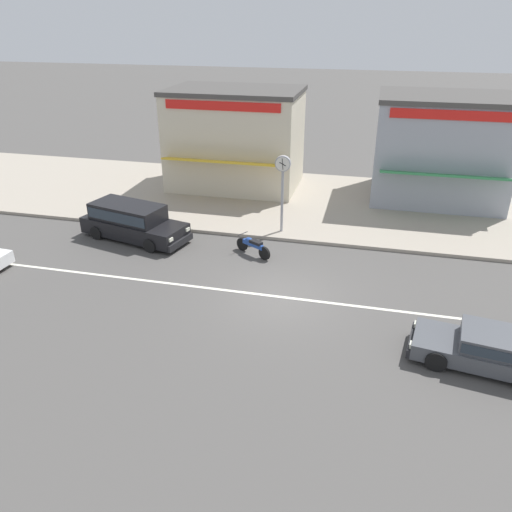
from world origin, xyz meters
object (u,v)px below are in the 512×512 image
hatchback_dark_grey_2 (489,348)px  street_clock (283,175)px  shopfront_mid_block (236,138)px  motorcycle_0 (253,245)px  shopfront_corner_warung (440,148)px  minivan_black_1 (132,220)px

hatchback_dark_grey_2 → street_clock: size_ratio=1.18×
street_clock → shopfront_mid_block: 7.17m
hatchback_dark_grey_2 → motorcycle_0: size_ratio=2.49×
street_clock → shopfront_corner_warung: size_ratio=0.52×
shopfront_mid_block → shopfront_corner_warung: bearing=1.8°
minivan_black_1 → shopfront_mid_block: 8.67m
hatchback_dark_grey_2 → minivan_black_1: bearing=156.8°
street_clock → shopfront_mid_block: (-3.80, 6.08, 0.06)m
hatchback_dark_grey_2 → shopfront_mid_block: bearing=128.8°
street_clock → motorcycle_0: bearing=-107.2°
minivan_black_1 → shopfront_corner_warung: shopfront_corner_warung is taller
shopfront_corner_warung → shopfront_mid_block: 10.81m
hatchback_dark_grey_2 → motorcycle_0: 9.82m
minivan_black_1 → shopfront_corner_warung: 15.88m
street_clock → shopfront_corner_warung: shopfront_corner_warung is taller
minivan_black_1 → motorcycle_0: (5.59, -0.44, -0.42)m
street_clock → shopfront_corner_warung: 9.50m
hatchback_dark_grey_2 → shopfront_corner_warung: bearing=91.7°
hatchback_dark_grey_2 → shopfront_corner_warung: (-0.42, 14.29, 2.21)m
shopfront_mid_block → hatchback_dark_grey_2: bearing=-51.2°
shopfront_corner_warung → shopfront_mid_block: (-10.80, -0.35, 0.01)m
street_clock → shopfront_corner_warung: bearing=42.5°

